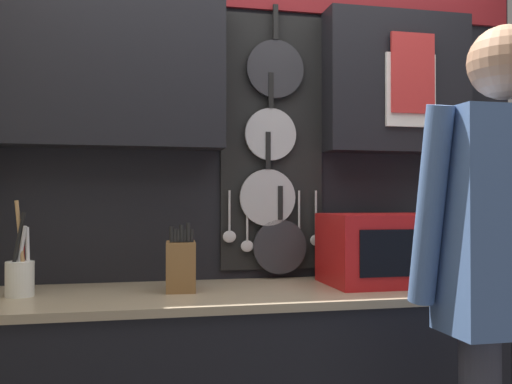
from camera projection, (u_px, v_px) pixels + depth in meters
name	position (u px, v px, depth m)	size (l,w,h in m)	color
back_wall_unit	(242.00, 148.00, 2.50)	(2.67, 0.23, 2.52)	black
microwave	(386.00, 249.00, 2.36)	(0.49, 0.37, 0.29)	red
knife_block	(181.00, 265.00, 2.18)	(0.12, 0.16, 0.26)	brown
utensil_crock	(20.00, 274.00, 2.05)	(0.10, 0.10, 0.35)	white
person	(504.00, 265.00, 1.70)	(0.54, 0.64, 1.80)	#383842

